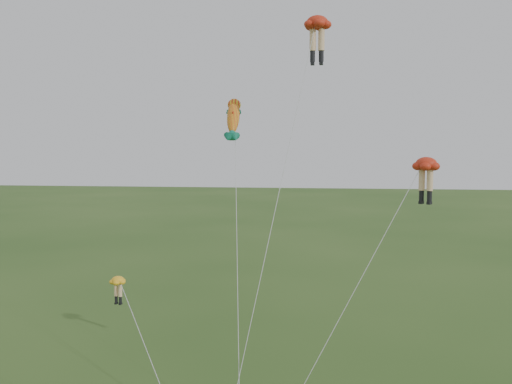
# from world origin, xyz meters

# --- Properties ---
(legs_kite_red_high) EXTENTS (4.99, 9.85, 21.37)m
(legs_kite_red_high) POSITION_xyz_m (3.38, 7.64, 20.50)
(legs_kite_red_high) COLOR red
(legs_kite_red_high) RESTS_ON ground
(legs_kite_red_mid) EXTENTS (8.26, 4.39, 13.45)m
(legs_kite_red_mid) POSITION_xyz_m (8.58, 2.21, 12.70)
(legs_kite_red_mid) COLOR red
(legs_kite_red_mid) RESTS_ON ground
(legs_kite_yellow) EXTENTS (5.45, 4.88, 7.80)m
(legs_kite_yellow) POSITION_xyz_m (-5.47, -0.28, 6.95)
(legs_kite_yellow) COLOR yellow
(legs_kite_yellow) RESTS_ON ground
(fish_kite) EXTENTS (2.90, 14.31, 17.26)m
(fish_kite) POSITION_xyz_m (-1.84, 10.35, 15.72)
(fish_kite) COLOR gold
(fish_kite) RESTS_ON ground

